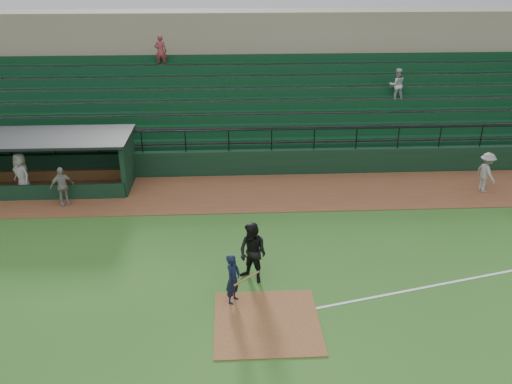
{
  "coord_description": "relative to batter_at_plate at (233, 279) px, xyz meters",
  "views": [
    {
      "loc": [
        -0.95,
        -13.23,
        9.62
      ],
      "look_at": [
        0.0,
        5.0,
        1.4
      ],
      "focal_mm": 37.18,
      "sensor_mm": 36.0,
      "label": 1
    }
  ],
  "objects": [
    {
      "name": "ground",
      "position": [
        0.94,
        -0.05,
        -0.81
      ],
      "size": [
        90.0,
        90.0,
        0.0
      ],
      "primitive_type": "plane",
      "color": "#2C5C1E",
      "rests_on": "ground"
    },
    {
      "name": "warning_track",
      "position": [
        0.94,
        7.95,
        -0.8
      ],
      "size": [
        40.0,
        4.0,
        0.03
      ],
      "primitive_type": "cube",
      "color": "brown",
      "rests_on": "ground"
    },
    {
      "name": "home_plate_dirt",
      "position": [
        0.94,
        -1.05,
        -0.8
      ],
      "size": [
        3.0,
        3.0,
        0.03
      ],
      "primitive_type": "cube",
      "color": "brown",
      "rests_on": "ground"
    },
    {
      "name": "foul_line",
      "position": [
        8.94,
        1.15,
        -0.81
      ],
      "size": [
        17.49,
        4.44,
        0.01
      ],
      "primitive_type": "cube",
      "rotation": [
        0.0,
        0.0,
        0.24
      ],
      "color": "white",
      "rests_on": "ground"
    },
    {
      "name": "stadium_structure",
      "position": [
        0.94,
        16.41,
        1.49
      ],
      "size": [
        38.0,
        13.08,
        6.4
      ],
      "color": "black",
      "rests_on": "ground"
    },
    {
      "name": "dugout",
      "position": [
        -8.81,
        9.51,
        0.52
      ],
      "size": [
        8.9,
        3.2,
        2.42
      ],
      "color": "black",
      "rests_on": "ground"
    },
    {
      "name": "batter_at_plate",
      "position": [
        0.0,
        0.0,
        0.0
      ],
      "size": [
        1.1,
        0.72,
        1.63
      ],
      "color": "black",
      "rests_on": "ground"
    },
    {
      "name": "umpire",
      "position": [
        0.64,
        1.14,
        0.2
      ],
      "size": [
        1.25,
        1.21,
        2.02
      ],
      "primitive_type": "imported",
      "rotation": [
        0.0,
        0.0,
        -0.66
      ],
      "color": "black",
      "rests_on": "ground"
    },
    {
      "name": "runner",
      "position": [
        11.15,
        7.58,
        0.11
      ],
      "size": [
        0.86,
        1.25,
        1.78
      ],
      "primitive_type": "imported",
      "rotation": [
        0.0,
        0.0,
        1.76
      ],
      "color": "#9A9590",
      "rests_on": "warning_track"
    },
    {
      "name": "dugout_player_a",
      "position": [
        -6.98,
        7.14,
        0.05
      ],
      "size": [
        1.04,
        0.87,
        1.67
      ],
      "primitive_type": "imported",
      "rotation": [
        0.0,
        0.0,
        0.57
      ],
      "color": "gray",
      "rests_on": "warning_track"
    },
    {
      "name": "dugout_player_b",
      "position": [
        -8.95,
        8.24,
        0.18
      ],
      "size": [
        1.12,
        1.06,
        1.92
      ],
      "primitive_type": "imported",
      "rotation": [
        0.0,
        0.0,
        -0.66
      ],
      "color": "#ABA6A0",
      "rests_on": "warning_track"
    }
  ]
}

